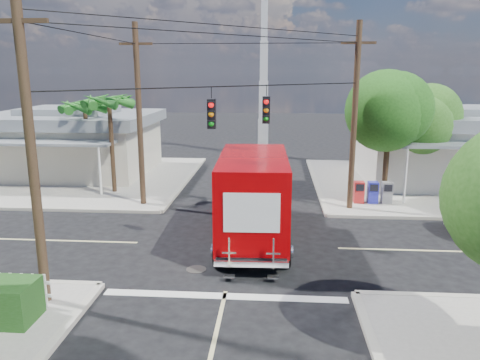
# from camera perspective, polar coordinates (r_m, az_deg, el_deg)

# --- Properties ---
(ground) EXTENTS (120.00, 120.00, 0.00)m
(ground) POSITION_cam_1_polar(r_m,az_deg,el_deg) (18.70, -0.47, -7.98)
(ground) COLOR black
(ground) RESTS_ON ground
(sidewalk_ne) EXTENTS (14.12, 14.12, 0.14)m
(sidewalk_ne) POSITION_cam_1_polar(r_m,az_deg,el_deg) (30.53, 22.17, -0.47)
(sidewalk_ne) COLOR gray
(sidewalk_ne) RESTS_ON ground
(sidewalk_nw) EXTENTS (14.12, 14.12, 0.14)m
(sidewalk_nw) POSITION_cam_1_polar(r_m,az_deg,el_deg) (31.55, -18.82, 0.23)
(sidewalk_nw) COLOR gray
(sidewalk_nw) RESTS_ON ground
(road_markings) EXTENTS (32.00, 32.00, 0.01)m
(road_markings) POSITION_cam_1_polar(r_m,az_deg,el_deg) (17.34, -0.88, -9.71)
(road_markings) COLOR beige
(road_markings) RESTS_ON ground
(building_ne) EXTENTS (11.80, 10.20, 4.50)m
(building_ne) POSITION_cam_1_polar(r_m,az_deg,el_deg) (31.66, 24.73, 3.91)
(building_ne) COLOR silver
(building_ne) RESTS_ON sidewalk_ne
(building_nw) EXTENTS (10.80, 10.20, 4.30)m
(building_nw) POSITION_cam_1_polar(r_m,az_deg,el_deg) (33.05, -19.83, 4.51)
(building_nw) COLOR beige
(building_nw) RESTS_ON sidewalk_nw
(radio_tower) EXTENTS (0.80, 0.80, 17.00)m
(radio_tower) POSITION_cam_1_polar(r_m,az_deg,el_deg) (37.41, 2.90, 11.44)
(radio_tower) COLOR silver
(radio_tower) RESTS_ON ground
(tree_ne_front) EXTENTS (4.21, 4.14, 6.66)m
(tree_ne_front) POSITION_cam_1_polar(r_m,az_deg,el_deg) (24.89, 17.83, 7.97)
(tree_ne_front) COLOR #422D1C
(tree_ne_front) RESTS_ON sidewalk_ne
(tree_ne_back) EXTENTS (3.77, 3.66, 5.82)m
(tree_ne_back) POSITION_cam_1_polar(r_m,az_deg,el_deg) (27.75, 21.97, 6.92)
(tree_ne_back) COLOR #422D1C
(tree_ne_back) RESTS_ON sidewalk_ne
(palm_nw_front) EXTENTS (3.01, 3.08, 5.59)m
(palm_nw_front) POSITION_cam_1_polar(r_m,az_deg,el_deg) (26.50, -15.66, 8.99)
(palm_nw_front) COLOR #422D1C
(palm_nw_front) RESTS_ON sidewalk_nw
(palm_nw_back) EXTENTS (3.01, 3.08, 5.19)m
(palm_nw_back) POSITION_cam_1_polar(r_m,az_deg,el_deg) (28.64, -18.40, 8.34)
(palm_nw_back) COLOR #422D1C
(palm_nw_back) RESTS_ON sidewalk_nw
(utility_poles) EXTENTS (12.00, 10.68, 9.00)m
(utility_poles) POSITION_cam_1_polar(r_m,az_deg,el_deg) (19.34, -4.81, 6.97)
(utility_poles) COLOR #473321
(utility_poles) RESTS_ON ground
(vending_boxes) EXTENTS (1.90, 0.50, 1.10)m
(vending_boxes) POSITION_cam_1_polar(r_m,az_deg,el_deg) (24.86, 15.87, -1.45)
(vending_boxes) COLOR red
(vending_boxes) RESTS_ON sidewalk_ne
(delivery_truck) EXTENTS (2.90, 8.39, 3.59)m
(delivery_truck) POSITION_cam_1_polar(r_m,az_deg,el_deg) (18.91, 1.66, -1.93)
(delivery_truck) COLOR black
(delivery_truck) RESTS_ON ground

